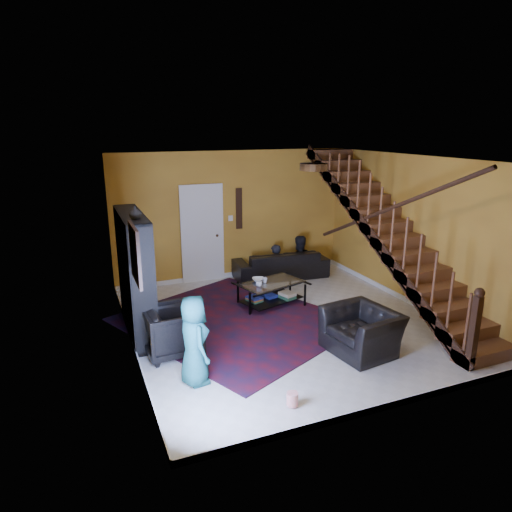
{
  "coord_description": "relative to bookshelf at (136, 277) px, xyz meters",
  "views": [
    {
      "loc": [
        -3.24,
        -6.57,
        3.31
      ],
      "look_at": [
        -0.4,
        0.4,
        1.15
      ],
      "focal_mm": 32.0,
      "sensor_mm": 36.0,
      "label": 1
    }
  ],
  "objects": [
    {
      "name": "floor",
      "position": [
        2.4,
        -0.6,
        -0.96
      ],
      "size": [
        5.5,
        5.5,
        0.0
      ],
      "primitive_type": "plane",
      "color": "beige",
      "rests_on": "ground"
    },
    {
      "name": "room",
      "position": [
        1.07,
        0.73,
        -0.91
      ],
      "size": [
        5.5,
        5.5,
        5.5
      ],
      "color": "gold",
      "rests_on": "ground"
    },
    {
      "name": "staircase",
      "position": [
        4.53,
        -0.6,
        0.43
      ],
      "size": [
        0.95,
        5.02,
        3.18
      ],
      "color": "brown",
      "rests_on": "floor"
    },
    {
      "name": "bookshelf",
      "position": [
        0.0,
        0.0,
        0.0
      ],
      "size": [
        0.35,
        1.8,
        2.0
      ],
      "color": "black",
      "rests_on": "floor"
    },
    {
      "name": "door",
      "position": [
        1.7,
        2.12,
        0.06
      ],
      "size": [
        0.82,
        0.05,
        2.05
      ],
      "primitive_type": "cube",
      "color": "silver",
      "rests_on": "floor"
    },
    {
      "name": "framed_picture",
      "position": [
        -0.17,
        -1.5,
        0.79
      ],
      "size": [
        0.04,
        0.74,
        0.74
      ],
      "primitive_type": "cube",
      "color": "maroon",
      "rests_on": "room"
    },
    {
      "name": "wall_hanging",
      "position": [
        2.55,
        2.13,
        0.59
      ],
      "size": [
        0.14,
        0.03,
        0.9
      ],
      "primitive_type": "cube",
      "color": "black",
      "rests_on": "room"
    },
    {
      "name": "ceiling_fixture",
      "position": [
        2.4,
        -1.4,
        1.78
      ],
      "size": [
        0.4,
        0.4,
        0.1
      ],
      "primitive_type": "cylinder",
      "color": "#3F2814",
      "rests_on": "room"
    },
    {
      "name": "rug",
      "position": [
        1.6,
        -0.23,
        -0.96
      ],
      "size": [
        4.3,
        4.52,
        0.02
      ],
      "primitive_type": "cube",
      "rotation": [
        0.0,
        0.0,
        0.43
      ],
      "color": "#3F0B14",
      "rests_on": "floor"
    },
    {
      "name": "sofa",
      "position": [
        3.38,
        1.7,
        -0.66
      ],
      "size": [
        2.14,
        0.97,
        0.61
      ],
      "primitive_type": "imported",
      "rotation": [
        0.0,
        0.0,
        3.07
      ],
      "color": "black",
      "rests_on": "floor"
    },
    {
      "name": "armchair_left",
      "position": [
        0.35,
        -0.95,
        -0.59
      ],
      "size": [
        0.86,
        0.84,
        0.74
      ],
      "primitive_type": "imported",
      "rotation": [
        0.0,
        0.0,
        1.63
      ],
      "color": "black",
      "rests_on": "floor"
    },
    {
      "name": "armchair_right",
      "position": [
        3.0,
        -1.96,
        -0.63
      ],
      "size": [
        1.03,
        1.14,
        0.66
      ],
      "primitive_type": "imported",
      "rotation": [
        0.0,
        0.0,
        -1.43
      ],
      "color": "black",
      "rests_on": "floor"
    },
    {
      "name": "person_adult_a",
      "position": [
        3.26,
        1.75,
        -0.81
      ],
      "size": [
        0.46,
        0.31,
        1.21
      ],
      "primitive_type": "imported",
      "rotation": [
        0.0,
        0.0,
        3.19
      ],
      "color": "black",
      "rests_on": "sofa"
    },
    {
      "name": "person_adult_b",
      "position": [
        3.86,
        1.75,
        -0.74
      ],
      "size": [
        0.67,
        0.53,
        1.35
      ],
      "primitive_type": "imported",
      "rotation": [
        0.0,
        0.0,
        3.12
      ],
      "color": "black",
      "rests_on": "sofa"
    },
    {
      "name": "person_child",
      "position": [
        0.45,
        -1.87,
        -0.35
      ],
      "size": [
        0.45,
        0.64,
        1.23
      ],
      "primitive_type": "imported",
      "rotation": [
        0.0,
        0.0,
        1.67
      ],
      "color": "#19585F",
      "rests_on": "armchair_left"
    },
    {
      "name": "coffee_table",
      "position": [
        2.5,
        0.25,
        -0.71
      ],
      "size": [
        1.33,
        1.01,
        0.45
      ],
      "rotation": [
        0.0,
        0.0,
        0.3
      ],
      "color": "black",
      "rests_on": "floor"
    },
    {
      "name": "cup_a",
      "position": [
        2.22,
        0.16,
        -0.47
      ],
      "size": [
        0.12,
        0.12,
        0.09
      ],
      "primitive_type": "imported",
      "rotation": [
        0.0,
        0.0,
        -0.07
      ],
      "color": "#999999",
      "rests_on": "coffee_table"
    },
    {
      "name": "cup_b",
      "position": [
        2.39,
        0.3,
        -0.47
      ],
      "size": [
        0.12,
        0.12,
        0.09
      ],
      "primitive_type": "imported",
      "rotation": [
        0.0,
        0.0,
        -0.32
      ],
      "color": "#999999",
      "rests_on": "coffee_table"
    },
    {
      "name": "bowl",
      "position": [
        2.31,
        0.42,
        -0.49
      ],
      "size": [
        0.29,
        0.29,
        0.06
      ],
      "primitive_type": "imported",
      "rotation": [
        0.0,
        0.0,
        -0.27
      ],
      "color": "#999999",
      "rests_on": "coffee_table"
    },
    {
      "name": "vase",
      "position": [
        -0.0,
        -0.5,
        1.13
      ],
      "size": [
        0.18,
        0.18,
        0.19
      ],
      "primitive_type": "imported",
      "color": "#999999",
      "rests_on": "bookshelf"
    },
    {
      "name": "popcorn_bucket",
      "position": [
        1.41,
        -2.85,
        -0.86
      ],
      "size": [
        0.15,
        0.15,
        0.17
      ],
      "primitive_type": "cylinder",
      "rotation": [
        0.0,
        0.0,
        -0.05
      ],
      "color": "red",
      "rests_on": "rug"
    }
  ]
}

